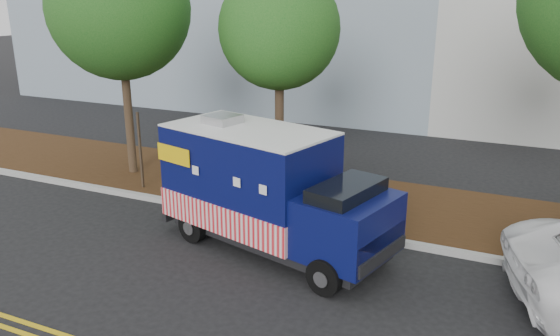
% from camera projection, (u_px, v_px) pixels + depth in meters
% --- Properties ---
extents(ground, '(120.00, 120.00, 0.00)m').
position_uv_depth(ground, '(251.00, 245.00, 12.72)').
color(ground, black).
rests_on(ground, ground).
extents(curb, '(120.00, 0.18, 0.15)m').
position_uv_depth(curb, '(276.00, 220.00, 13.91)').
color(curb, '#9E9E99').
rests_on(curb, ground).
extents(mulch_strip, '(120.00, 4.00, 0.15)m').
position_uv_depth(mulch_strip, '(306.00, 194.00, 15.74)').
color(mulch_strip, '#321E0D').
rests_on(mulch_strip, ground).
extents(tree_a, '(4.16, 4.16, 7.25)m').
position_uv_depth(tree_a, '(119.00, 9.00, 15.96)').
color(tree_a, '#38281C').
rests_on(tree_a, ground).
extents(tree_b, '(3.35, 3.35, 6.35)m').
position_uv_depth(tree_b, '(279.00, 29.00, 14.95)').
color(tree_b, '#38281C').
rests_on(tree_b, ground).
extents(sign_post, '(0.06, 0.06, 2.40)m').
position_uv_depth(sign_post, '(140.00, 153.00, 15.78)').
color(sign_post, '#473828').
rests_on(sign_post, ground).
extents(food_truck, '(5.86, 3.36, 2.92)m').
position_uv_depth(food_truck, '(265.00, 192.00, 12.32)').
color(food_truck, black).
rests_on(food_truck, ground).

